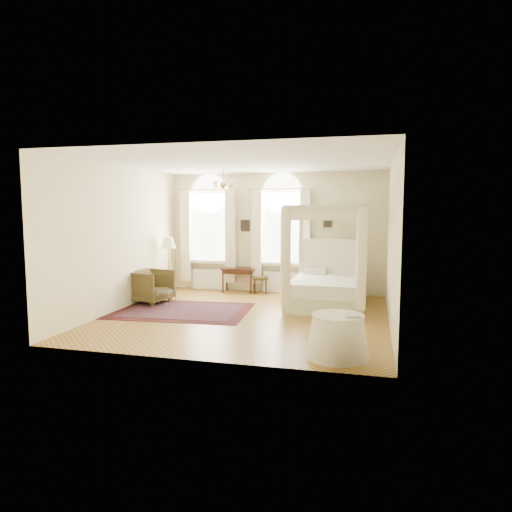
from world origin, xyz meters
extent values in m
plane|color=olive|center=(0.00, 0.00, 0.00)|extent=(6.00, 6.00, 0.00)
plane|color=beige|center=(0.00, 3.00, 1.65)|extent=(6.00, 0.00, 6.00)
plane|color=beige|center=(0.00, -3.00, 1.65)|extent=(6.00, 0.00, 6.00)
plane|color=beige|center=(-3.00, 0.00, 1.65)|extent=(0.00, 6.00, 6.00)
plane|color=beige|center=(3.00, 0.00, 1.65)|extent=(0.00, 6.00, 6.00)
plane|color=white|center=(0.00, 0.00, 3.30)|extent=(6.00, 6.00, 0.00)
cube|color=white|center=(-1.90, 2.97, 1.80)|extent=(1.10, 0.04, 1.90)
cylinder|color=white|center=(-1.90, 2.97, 2.75)|extent=(1.10, 0.04, 1.10)
cube|color=white|center=(-1.90, 2.88, 0.81)|extent=(1.32, 0.24, 0.08)
cube|color=#F8EACD|center=(-2.57, 2.80, 1.55)|extent=(0.28, 0.14, 2.60)
cube|color=#F8EACD|center=(-1.23, 2.80, 1.55)|extent=(0.28, 0.14, 2.60)
cube|color=white|center=(-1.90, 2.90, 0.30)|extent=(1.00, 0.12, 0.58)
cube|color=white|center=(0.20, 2.97, 1.80)|extent=(1.10, 0.04, 1.90)
cylinder|color=white|center=(0.20, 2.97, 2.75)|extent=(1.10, 0.04, 1.10)
cube|color=white|center=(0.20, 2.88, 0.81)|extent=(1.32, 0.24, 0.08)
cube|color=#F8EACD|center=(-0.47, 2.80, 1.55)|extent=(0.28, 0.14, 2.60)
cube|color=#F8EACD|center=(0.87, 2.80, 1.55)|extent=(0.28, 0.14, 2.60)
cube|color=white|center=(0.20, 2.90, 0.30)|extent=(1.00, 0.12, 0.58)
cylinder|color=#AF843A|center=(-0.90, 1.20, 3.10)|extent=(0.02, 0.02, 0.40)
sphere|color=#AF843A|center=(-0.90, 1.20, 2.88)|extent=(0.16, 0.16, 0.16)
sphere|color=beige|center=(-0.68, 1.20, 2.95)|extent=(0.07, 0.07, 0.07)
sphere|color=beige|center=(-0.79, 1.39, 2.95)|extent=(0.07, 0.07, 0.07)
sphere|color=beige|center=(-1.01, 1.39, 2.95)|extent=(0.07, 0.07, 0.07)
sphere|color=beige|center=(-1.12, 1.20, 2.95)|extent=(0.07, 0.07, 0.07)
sphere|color=beige|center=(-1.01, 1.01, 2.95)|extent=(0.07, 0.07, 0.07)
sphere|color=beige|center=(-0.79, 1.01, 2.95)|extent=(0.07, 0.07, 0.07)
cube|color=black|center=(-0.85, 2.97, 1.85)|extent=(0.26, 0.03, 0.32)
cube|color=black|center=(1.45, 2.97, 1.95)|extent=(0.22, 0.03, 0.26)
cube|color=beige|center=(1.61, 1.42, 0.19)|extent=(1.78, 2.19, 0.37)
cube|color=silver|center=(1.61, 1.42, 0.51)|extent=(1.68, 2.08, 0.29)
cube|color=#F8EACD|center=(1.63, 2.45, 0.93)|extent=(1.75, 0.11, 1.23)
cube|color=beige|center=(0.82, 2.45, 1.18)|extent=(0.09, 0.09, 2.36)
cube|color=beige|center=(2.44, 2.42, 1.18)|extent=(0.09, 0.09, 2.36)
cube|color=beige|center=(0.79, 0.41, 1.18)|extent=(0.09, 0.09, 2.36)
cube|color=beige|center=(2.41, 0.39, 1.18)|extent=(0.09, 0.09, 2.36)
cube|color=beige|center=(1.63, 2.43, 2.36)|extent=(1.75, 0.11, 0.08)
cube|color=beige|center=(1.60, 0.40, 2.36)|extent=(1.75, 0.11, 0.08)
cube|color=beige|center=(0.80, 1.43, 2.36)|extent=(0.12, 2.16, 0.08)
cube|color=beige|center=(2.43, 1.40, 2.36)|extent=(0.12, 2.16, 0.08)
cube|color=#F8EACD|center=(1.63, 2.43, 2.22)|extent=(1.81, 0.07, 0.29)
cube|color=#F8EACD|center=(1.60, 0.40, 2.22)|extent=(1.81, 0.07, 0.29)
cube|color=#F8EACD|center=(0.80, 1.43, 2.22)|extent=(0.08, 2.22, 0.29)
cube|color=#F8EACD|center=(2.43, 1.40, 2.22)|extent=(0.08, 2.22, 0.29)
cylinder|color=#F8EACD|center=(0.79, 0.41, 1.29)|extent=(0.23, 0.23, 2.16)
cylinder|color=#F8EACD|center=(2.41, 0.39, 1.29)|extent=(0.23, 0.23, 2.16)
cube|color=black|center=(2.15, 2.49, 0.31)|extent=(0.56, 0.54, 0.62)
cylinder|color=#AF843A|center=(2.08, 2.59, 0.73)|extent=(0.13, 0.13, 0.22)
cone|color=beige|center=(2.08, 2.59, 0.95)|extent=(0.31, 0.31, 0.24)
cube|color=black|center=(-0.97, 2.70, 0.66)|extent=(0.92, 0.49, 0.05)
cube|color=black|center=(-0.97, 2.70, 0.57)|extent=(0.83, 0.40, 0.09)
cylinder|color=black|center=(-1.37, 2.87, 0.32)|extent=(0.05, 0.05, 0.64)
cylinder|color=black|center=(-0.57, 2.89, 0.32)|extent=(0.05, 0.05, 0.64)
cylinder|color=black|center=(-1.37, 2.51, 0.32)|extent=(0.05, 0.05, 0.64)
cylinder|color=black|center=(-0.56, 2.53, 0.32)|extent=(0.05, 0.05, 0.64)
imported|color=black|center=(-0.91, 2.59, 0.69)|extent=(0.35, 0.30, 0.02)
cube|color=#423B1C|center=(-0.34, 2.70, 0.43)|extent=(0.49, 0.49, 0.08)
cylinder|color=black|center=(-0.45, 2.51, 0.19)|extent=(0.04, 0.04, 0.39)
cylinder|color=black|center=(-0.16, 2.59, 0.19)|extent=(0.04, 0.04, 0.39)
cylinder|color=black|center=(-0.53, 2.81, 0.19)|extent=(0.04, 0.04, 0.39)
cylinder|color=black|center=(-0.23, 2.89, 0.19)|extent=(0.04, 0.04, 0.39)
imported|color=#43381C|center=(-2.67, 0.78, 0.41)|extent=(1.07, 1.05, 0.82)
cube|color=silver|center=(-2.19, 0.52, 0.36)|extent=(0.56, 0.41, 0.02)
cylinder|color=#AF843A|center=(-2.43, 0.38, 0.18)|extent=(0.02, 0.02, 0.36)
cylinder|color=#AF843A|center=(-1.97, 0.35, 0.18)|extent=(0.02, 0.02, 0.36)
cylinder|color=#AF843A|center=(-2.41, 0.68, 0.18)|extent=(0.02, 0.02, 0.36)
cylinder|color=#AF843A|center=(-1.95, 0.65, 0.18)|extent=(0.02, 0.02, 0.36)
cylinder|color=#AF843A|center=(-2.70, 1.90, 0.01)|extent=(0.27, 0.27, 0.03)
cylinder|color=#AF843A|center=(-2.70, 1.90, 0.68)|extent=(0.04, 0.04, 1.37)
cone|color=beige|center=(-2.70, 1.90, 1.41)|extent=(0.40, 0.40, 0.29)
cube|color=#3F0F10|center=(-1.57, 0.11, 0.00)|extent=(3.20, 2.41, 0.01)
cube|color=black|center=(-1.57, 0.11, 0.01)|extent=(2.69, 1.90, 0.01)
cone|color=silver|center=(2.13, -2.30, 0.32)|extent=(1.00, 1.00, 0.64)
cylinder|color=silver|center=(2.13, -2.30, 0.66)|extent=(0.82, 0.82, 0.04)
imported|color=black|center=(2.24, -2.35, 0.70)|extent=(0.26, 0.32, 0.03)
camera|label=1|loc=(2.61, -9.38, 2.34)|focal=32.00mm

